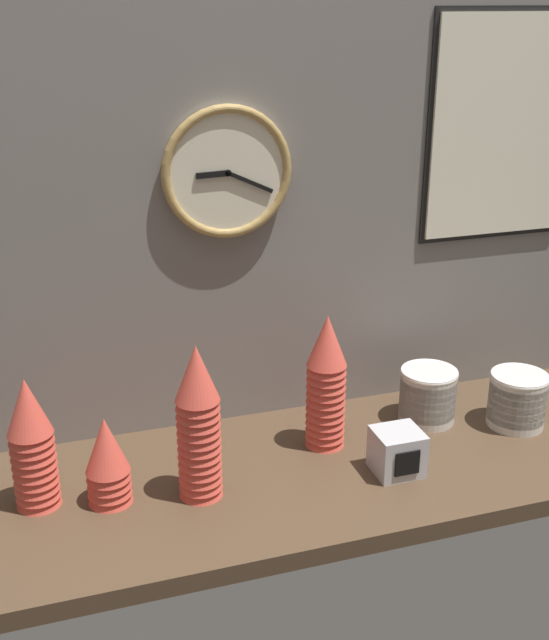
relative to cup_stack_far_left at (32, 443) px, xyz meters
The scene contains 11 objects.
ground_plane 59.05cm from the cup_stack_far_left, ahead, with size 160.00×56.00×4.00cm, color #4C3826.
wall_tiled_back 72.83cm from the cup_stack_far_left, 23.13° to the left, with size 160.00×3.00×105.00cm.
cup_stack_far_left is the anchor object (origin of this frame).
cup_stack_center_left 32.46cm from the cup_stack_far_left, 11.73° to the right, with size 8.91×8.91×33.24cm.
cup_stack_left 14.85cm from the cup_stack_far_left, 13.96° to the right, with size 8.91×8.91×18.89cm.
cup_stack_center_right 63.02cm from the cup_stack_far_left, ahead, with size 8.91×8.91×31.45cm.
bowl_stack_right 90.77cm from the cup_stack_far_left, ahead, with size 13.57×13.57×13.14cm.
bowl_stack_far_right 109.42cm from the cup_stack_far_left, ahead, with size 13.57×13.57×13.14cm.
wall_clock 68.21cm from the cup_stack_far_left, 24.89° to the left, with size 28.56×2.70×28.56cm.
menu_board 126.55cm from the cup_stack_far_left, 11.06° to the left, with size 40.08×1.32×53.18cm.
napkin_dispenser 74.71cm from the cup_stack_far_left, ahead, with size 10.01×9.73×9.65cm.
Camera 1 is at (-53.26, -140.93, 94.20)cm, focal length 45.00 mm.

